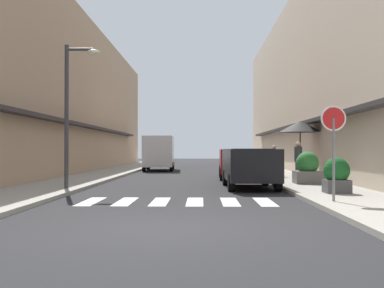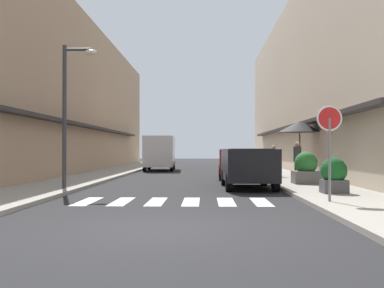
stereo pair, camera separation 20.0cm
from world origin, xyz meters
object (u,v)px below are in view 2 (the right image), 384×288
round_street_sign (329,128)px  pedestrian_walking_far (274,160)px  parked_car_near (248,163)px  cafe_umbrella (300,127)px  parked_car_mid (237,160)px  planter_midblock (306,169)px  pedestrian_walking_near (297,160)px  planter_corner (334,175)px  delivery_van (160,150)px  street_lamp (70,100)px

round_street_sign → pedestrian_walking_far: size_ratio=1.58×
parked_car_near → cafe_umbrella: bearing=60.8°
cafe_umbrella → parked_car_mid: bearing=172.5°
parked_car_mid → round_street_sign: size_ratio=1.69×
cafe_umbrella → planter_midblock: (-0.62, -4.37, -1.85)m
planter_midblock → pedestrian_walking_far: (-0.50, 5.12, 0.24)m
parked_car_near → parked_car_mid: 5.67m
pedestrian_walking_near → parked_car_mid: bearing=175.0°
parked_car_mid → planter_midblock: 5.31m
planter_corner → parked_car_mid: bearing=104.6°
delivery_van → pedestrian_walking_far: (6.56, -9.34, -0.48)m
delivery_van → parked_car_near: bearing=-72.9°
planter_corner → pedestrian_walking_far: (-0.47, 9.21, 0.27)m
planter_midblock → pedestrian_walking_far: size_ratio=0.80×
parked_car_near → round_street_sign: 5.83m
pedestrian_walking_far → parked_car_mid: bearing=-37.6°
parked_car_mid → cafe_umbrella: (2.96, -0.39, 1.61)m
parked_car_near → planter_midblock: size_ratio=3.54×
delivery_van → planter_midblock: size_ratio=4.42×
parked_car_mid → round_street_sign: 11.34m
parked_car_near → pedestrian_walking_near: pedestrian_walking_near is taller
parked_car_near → parked_car_mid: (0.00, 5.67, -0.00)m
cafe_umbrella → pedestrian_walking_near: size_ratio=1.62×
pedestrian_walking_near → delivery_van: bearing=161.2°
parked_car_near → pedestrian_walking_near: 4.00m
planter_corner → planter_midblock: (0.03, 4.09, 0.03)m
parked_car_mid → street_lamp: bearing=-130.2°
street_lamp → pedestrian_walking_far: 11.28m
parked_car_near → pedestrian_walking_near: size_ratio=2.63×
parked_car_mid → street_lamp: street_lamp is taller
parked_car_near → street_lamp: size_ratio=0.90×
parked_car_mid → planter_midblock: bearing=-63.9°
cafe_umbrella → planter_midblock: cafe_umbrella is taller
cafe_umbrella → pedestrian_walking_far: (-1.12, 0.75, -1.61)m
planter_corner → parked_car_near: bearing=126.0°
delivery_van → round_street_sign: round_street_sign is taller
cafe_umbrella → street_lamp: bearing=-142.9°
round_street_sign → parked_car_mid: bearing=98.0°
round_street_sign → street_lamp: (-7.73, 3.90, 1.16)m
parked_car_near → delivery_van: (-4.72, 15.37, 0.48)m
planter_midblock → pedestrian_walking_near: pedestrian_walking_near is taller
delivery_van → street_lamp: 17.13m
planter_corner → planter_midblock: bearing=89.6°
delivery_van → pedestrian_walking_near: size_ratio=3.28×
parked_car_mid → planter_midblock: (2.33, -4.76, -0.24)m
planter_corner → cafe_umbrella: bearing=85.6°
parked_car_near → round_street_sign: (1.57, -5.51, 1.05)m
delivery_van → planter_corner: 19.85m
planter_corner → planter_midblock: 4.09m
cafe_umbrella → planter_midblock: bearing=-98.1°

